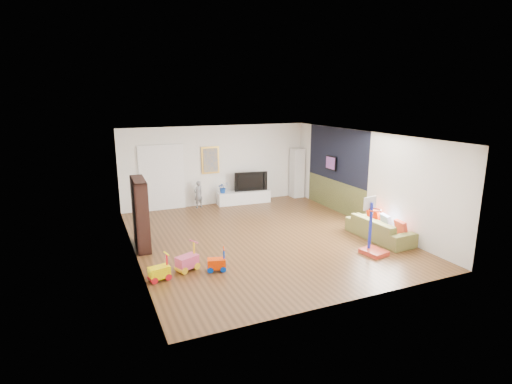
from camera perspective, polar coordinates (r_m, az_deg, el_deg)
name	(u,v)px	position (r m, az deg, el deg)	size (l,w,h in m)	color
floor	(262,237)	(10.71, 0.86, -6.45)	(6.50, 7.50, 0.00)	brown
ceiling	(262,135)	(10.11, 0.91, 8.08)	(6.50, 7.50, 0.00)	white
wall_back	(217,165)	(13.76, -5.57, 3.82)	(6.50, 0.00, 2.70)	silver
wall_front	(350,232)	(7.21, 13.31, -5.58)	(6.50, 0.00, 2.70)	silver
wall_left	(132,201)	(9.50, -17.29, -1.18)	(0.00, 7.50, 2.70)	beige
wall_right	(364,178)	(12.01, 15.17, 1.97)	(0.00, 7.50, 2.70)	white
navy_accent	(337,154)	(13.02, 11.44, 5.28)	(0.01, 3.20, 1.70)	black
olive_wainscot	(335,195)	(13.27, 11.16, -0.49)	(0.01, 3.20, 1.00)	brown
doorway	(162,179)	(13.33, -13.28, 1.89)	(1.45, 0.06, 2.10)	white
painting_back	(210,160)	(13.62, -6.54, 4.55)	(0.62, 0.06, 0.92)	gold
artwork_right	(331,163)	(13.19, 10.65, 4.11)	(0.04, 0.56, 0.46)	#7F3F8C
media_console	(244,197)	(13.97, -1.79, -0.73)	(1.86, 0.46, 0.43)	white
tall_cabinet	(297,173)	(14.79, 5.88, 2.73)	(0.42, 0.42, 1.80)	silver
bookshelf	(140,214)	(10.17, -16.20, -2.99)	(0.31, 1.18, 1.73)	black
sofa	(379,229)	(10.99, 17.23, -5.02)	(1.91, 0.75, 0.56)	olive
basketball_hoop	(376,227)	(9.79, 16.73, -4.76)	(0.47, 0.57, 1.38)	#BF3725
ride_on_yellow	(159,268)	(8.47, -13.70, -10.47)	(0.41, 0.25, 0.55)	#FFE500
ride_on_orange	(216,260)	(8.70, -5.68, -9.60)	(0.38, 0.24, 0.51)	#E63500
ride_on_pink	(187,257)	(8.79, -9.84, -9.12)	(0.46, 0.29, 0.62)	#CA446E
child	(198,194)	(13.48, -8.24, -0.34)	(0.34, 0.22, 0.92)	slate
tv	(250,181)	(13.98, -0.84, 1.62)	(1.16, 0.15, 0.67)	black
vase_plant	(223,188)	(13.65, -4.74, 0.64)	(0.34, 0.30, 0.38)	#0E3794
pillow_left	(401,228)	(10.68, 19.99, -4.87)	(0.10, 0.38, 0.38)	#C13925
pillow_center	(386,222)	(11.07, 18.10, -4.06)	(0.10, 0.39, 0.39)	white
pillow_right	(373,216)	(11.46, 16.40, -3.35)	(0.09, 0.36, 0.36)	red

